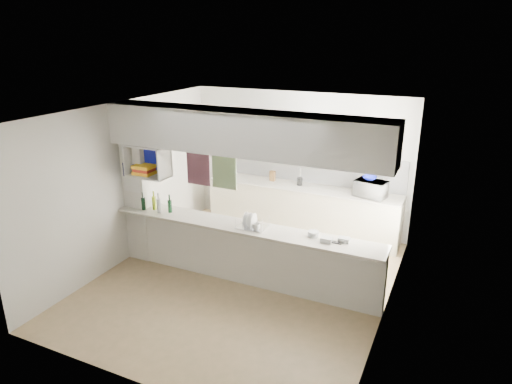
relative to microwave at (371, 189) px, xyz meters
The scene contains 16 objects.
floor 2.73m from the microwave, 125.01° to the right, with size 4.80×4.80×0.00m, color #937E55.
ceiling 2.95m from the microwave, 125.01° to the right, with size 4.80×4.80×0.00m, color white.
wall_back 1.50m from the microwave, 166.79° to the left, with size 4.20×4.20×0.00m, color silver.
wall_left 4.11m from the microwave, 149.82° to the right, with size 4.80×4.80×0.00m, color silver.
wall_right 2.18m from the microwave, 72.34° to the right, with size 4.80×4.80×0.00m, color silver.
servery_partition 2.69m from the microwave, 128.13° to the right, with size 4.20×0.50×2.60m.
cubby_shelf 3.74m from the microwave, 144.80° to the right, with size 0.65×0.35×0.50m.
kitchen_run 1.31m from the microwave, behind, with size 3.60×0.63×2.24m.
microwave is the anchor object (origin of this frame).
bowl 0.18m from the microwave, 140.16° to the left, with size 0.24×0.24×0.06m, color #0E169E.
dish_rack 2.42m from the microwave, 122.03° to the right, with size 0.42×0.32×0.23m.
cup 2.44m from the microwave, 118.95° to the right, with size 0.12×0.12×0.09m, color white.
wine_bottles 3.61m from the microwave, 144.35° to the right, with size 0.51×0.14×0.32m.
plastic_tubs 2.02m from the microwave, 95.69° to the right, with size 0.58×0.23×0.08m.
utensil_jar 1.33m from the microwave, behind, with size 0.10×0.10×0.14m, color black.
knife_block 1.89m from the microwave, behind, with size 0.10×0.08×0.19m, color brown.
Camera 1 is at (2.77, -5.48, 3.56)m, focal length 32.00 mm.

